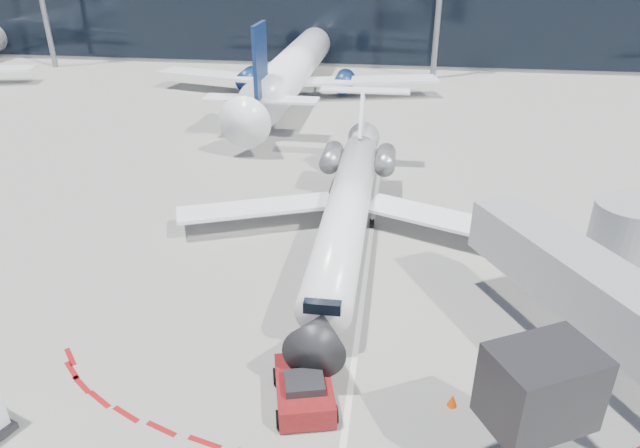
# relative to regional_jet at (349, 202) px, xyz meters

# --- Properties ---
(ground) EXTENTS (260.00, 260.00, 0.00)m
(ground) POSITION_rel_regional_jet_xyz_m (1.34, -5.45, -2.12)
(ground) COLOR gray
(ground) RESTS_ON ground
(apron_centerline) EXTENTS (0.25, 40.00, 0.01)m
(apron_centerline) POSITION_rel_regional_jet_xyz_m (1.34, -3.45, -2.12)
(apron_centerline) COLOR silver
(apron_centerline) RESTS_ON ground
(jet_bridge) EXTENTS (10.03, 15.20, 4.90)m
(jet_bridge) POSITION_rel_regional_jet_xyz_m (11.13, -8.47, 0.89)
(jet_bridge) COLOR gray
(jet_bridge) RESTS_ON ground
(regional_jet) EXTENTS (20.57, 25.36, 6.35)m
(regional_jet) POSITION_rel_regional_jet_xyz_m (0.00, 0.00, 0.00)
(regional_jet) COLOR white
(regional_jet) RESTS_ON ground
(pushback_tug) EXTENTS (2.89, 5.31, 1.35)m
(pushback_tug) POSITION_rel_regional_jet_xyz_m (-0.34, -13.62, -1.52)
(pushback_tug) COLOR #5E0D10
(pushback_tug) RESTS_ON ground
(safety_cone_right) EXTENTS (0.39, 0.39, 0.54)m
(safety_cone_right) POSITION_rel_regional_jet_xyz_m (5.19, -13.06, -1.85)
(safety_cone_right) COLOR #FA4A05
(safety_cone_right) RESTS_ON ground
(bg_airliner_1) EXTENTS (36.74, 38.90, 11.89)m
(bg_airliner_1) POSITION_rel_regional_jet_xyz_m (-9.09, 32.85, 3.82)
(bg_airliner_1) COLOR white
(bg_airliner_1) RESTS_ON ground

